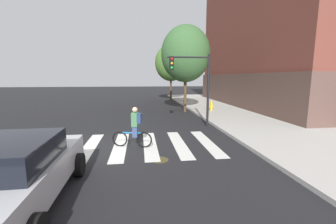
% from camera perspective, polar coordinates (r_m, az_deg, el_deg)
% --- Properties ---
extents(ground_plane, '(120.00, 120.00, 0.00)m').
position_cam_1_polar(ground_plane, '(9.69, -14.15, -8.62)').
color(ground_plane, black).
extents(sidewalk, '(6.50, 50.00, 0.15)m').
position_cam_1_polar(sidewalk, '(12.22, 31.41, -5.64)').
color(sidewalk, '#B2AFA8').
rests_on(sidewalk, ground).
extents(crosswalk_stripes, '(8.12, 3.97, 0.01)m').
position_cam_1_polar(crosswalk_stripes, '(9.65, -12.27, -8.57)').
color(crosswalk_stripes, silver).
rests_on(crosswalk_stripes, ground).
extents(manhole_cover, '(0.64, 0.64, 0.01)m').
position_cam_1_polar(manhole_cover, '(7.94, -2.21, -12.29)').
color(manhole_cover, '#473D1E').
rests_on(manhole_cover, ground).
extents(sedan_near, '(2.24, 4.64, 1.59)m').
position_cam_1_polar(sedan_near, '(6.00, -35.05, -12.90)').
color(sedan_near, '#B7B7BC').
rests_on(sedan_near, ground).
extents(cyclist, '(1.67, 0.50, 1.69)m').
position_cam_1_polar(cyclist, '(9.16, -8.68, -3.98)').
color(cyclist, black).
rests_on(cyclist, ground).
extents(traffic_light_near, '(2.47, 0.28, 4.20)m').
position_cam_1_polar(traffic_light_near, '(12.81, 6.90, 8.84)').
color(traffic_light_near, black).
rests_on(traffic_light_near, ground).
extents(fire_hydrant, '(0.33, 0.22, 0.78)m').
position_cam_1_polar(fire_hydrant, '(18.52, 11.20, 1.55)').
color(fire_hydrant, gold).
rests_on(fire_hydrant, sidewalk).
extents(street_tree_near, '(3.94, 3.94, 7.01)m').
position_cam_1_polar(street_tree_near, '(18.33, 4.58, 14.79)').
color(street_tree_near, '#4C3823').
rests_on(street_tree_near, ground).
extents(street_tree_mid, '(3.82, 3.82, 6.80)m').
position_cam_1_polar(street_tree_mid, '(27.10, 0.76, 12.65)').
color(street_tree_mid, '#4C3823').
rests_on(street_tree_mid, ground).
extents(corner_building, '(17.35, 19.87, 15.05)m').
position_cam_1_polar(corner_building, '(27.34, 34.55, 17.15)').
color(corner_building, brown).
rests_on(corner_building, ground).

